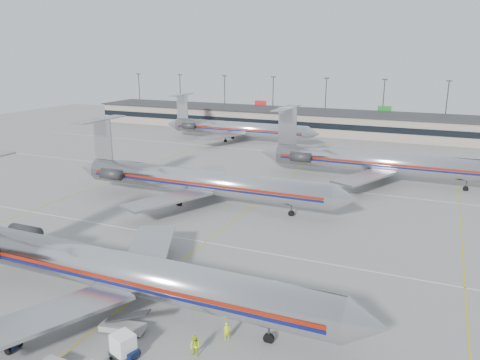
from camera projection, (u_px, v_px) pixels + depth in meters
The scene contains 15 objects.
ground at pixel (163, 276), 50.61m from camera, with size 260.00×260.00×0.00m, color gray.
apron_markings at pixel (206, 242), 59.46m from camera, with size 160.00×0.15×0.02m, color silver.
terminal at pixel (344, 123), 136.50m from camera, with size 162.00×17.00×6.25m.
light_mast_row at pixel (354, 100), 147.46m from camera, with size 163.60×0.40×15.28m.
jet_foreground at pixel (115, 269), 44.01m from camera, with size 48.39×28.49×12.66m.
jet_second_row at pixel (198, 181), 73.95m from camera, with size 48.43×28.52×12.68m.
jet_third_row at pixel (379, 162), 86.01m from camera, with size 47.98×29.52×13.12m.
jet_back_row at pixel (236, 128), 125.17m from camera, with size 44.20×27.19×12.09m.
tug_left at pixel (3, 338), 38.14m from camera, with size 2.66×1.64×2.02m.
tug_center at pixel (124, 348), 37.07m from camera, with size 2.29×1.39×1.75m.
uld_container at pixel (123, 346), 36.90m from camera, with size 2.36×2.16×2.05m.
belt_loader at pixel (123, 326), 40.28m from camera, with size 4.71×2.09×2.42m.
ramp_worker_near at pixel (227, 331), 39.22m from camera, with size 0.60×0.39×1.64m, color #CAEF16.
ramp_worker_far at pixel (195, 346), 36.98m from camera, with size 0.91×0.71×1.87m, color #C7E415.
cone_left at pixel (31, 310), 43.39m from camera, with size 0.41×0.41×0.56m, color #F84208.
Camera 1 is at (25.86, -38.95, 23.52)m, focal length 35.00 mm.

